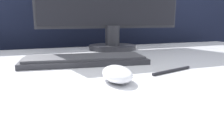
{
  "coord_description": "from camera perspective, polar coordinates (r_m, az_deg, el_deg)",
  "views": [
    {
      "loc": [
        -0.12,
        -0.63,
        0.9
      ],
      "look_at": [
        0.05,
        -0.17,
        0.78
      ],
      "focal_mm": 35.0,
      "sensor_mm": 36.0,
      "label": 1
    }
  ],
  "objects": [
    {
      "name": "pen",
      "position": [
        0.59,
        15.39,
        -0.15
      ],
      "size": [
        0.14,
        0.05,
        0.01
      ],
      "rotation": [
        0.0,
        0.0,
        0.28
      ],
      "color": "black",
      "rests_on": "desk"
    },
    {
      "name": "partition_panel",
      "position": [
        1.29,
        -14.26,
        -2.67
      ],
      "size": [
        5.0,
        0.03,
        1.12
      ],
      "color": "black",
      "rests_on": "ground_plane"
    },
    {
      "name": "computer_mouse_near",
      "position": [
        0.48,
        1.35,
        -1.0
      ],
      "size": [
        0.07,
        0.11,
        0.04
      ],
      "rotation": [
        0.0,
        0.0,
        -0.08
      ],
      "color": "white",
      "rests_on": "desk"
    },
    {
      "name": "keyboard",
      "position": [
        0.69,
        -7.12,
        2.66
      ],
      "size": [
        0.4,
        0.19,
        0.02
      ],
      "rotation": [
        0.0,
        0.0,
        -0.14
      ],
      "color": "#28282D",
      "rests_on": "desk"
    }
  ]
}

